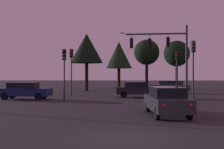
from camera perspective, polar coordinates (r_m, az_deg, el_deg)
name	(u,v)px	position (r m, az deg, el deg)	size (l,w,h in m)	color
ground_plane	(126,93)	(33.75, 2.98, -3.83)	(168.00, 168.00, 0.00)	#262326
traffic_signal_mast_arm	(165,49)	(24.62, 11.03, 5.33)	(6.08, 0.56, 6.60)	#232326
traffic_light_corner_left	(71,63)	(28.33, -8.59, 2.43)	(0.35, 0.38, 4.89)	#232326
traffic_light_corner_right	(64,64)	(22.86, -10.07, 2.12)	(0.32, 0.36, 4.32)	#232326
traffic_light_median	(193,59)	(21.98, 16.78, 3.10)	(0.36, 0.38, 4.83)	#232326
traffic_light_far_side	(177,64)	(29.82, 13.50, 2.11)	(0.31, 0.35, 4.74)	#232326
car_nearside_lane	(166,100)	(14.77, 11.40, -5.39)	(2.10, 4.60, 1.52)	#232328
car_crossing_left	(24,90)	(25.32, -18.01, -3.22)	(4.68, 1.84, 1.52)	#0F1947
car_crossing_right	(138,89)	(26.38, 5.41, -3.11)	(4.21, 1.96, 1.52)	black
car_far_lane	(170,87)	(33.34, 12.21, -2.50)	(4.72, 3.90, 1.52)	#232328
tree_behind_sign	(87,48)	(37.45, -5.39, 5.49)	(4.51, 4.51, 7.92)	black
tree_left_far	(119,55)	(45.83, 1.46, 4.11)	(4.38, 4.38, 7.88)	black
tree_center_horizon	(177,54)	(39.33, 13.48, 4.28)	(3.66, 3.66, 7.07)	black
tree_right_cluster	(147,53)	(42.42, 7.32, 4.62)	(3.96, 3.96, 7.73)	black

